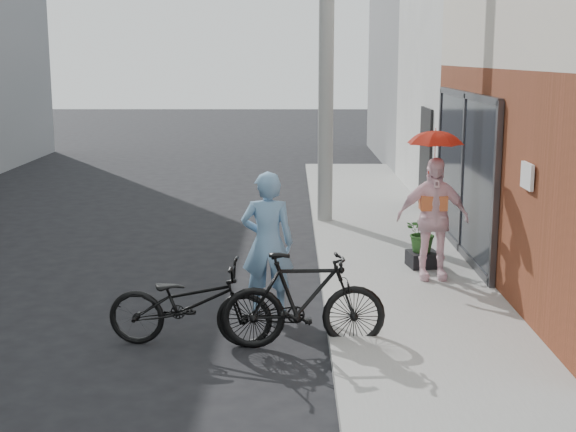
{
  "coord_description": "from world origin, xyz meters",
  "views": [
    {
      "loc": [
        0.46,
        -8.87,
        3.17
      ],
      "look_at": [
        0.42,
        1.46,
        1.1
      ],
      "focal_mm": 50.0,
      "sensor_mm": 36.0,
      "label": 1
    }
  ],
  "objects_px": {
    "bike_left": "(190,303)",
    "planter": "(423,259)",
    "bike_right": "(304,300)",
    "utility_pole": "(326,37)",
    "kimono_woman": "(433,218)",
    "officer": "(267,243)"
  },
  "relations": [
    {
      "from": "officer",
      "to": "utility_pole",
      "type": "bearing_deg",
      "value": -99.45
    },
    {
      "from": "bike_left",
      "to": "planter",
      "type": "relative_size",
      "value": 4.31
    },
    {
      "from": "planter",
      "to": "officer",
      "type": "bearing_deg",
      "value": -141.17
    },
    {
      "from": "bike_left",
      "to": "planter",
      "type": "height_order",
      "value": "bike_left"
    },
    {
      "from": "bike_left",
      "to": "kimono_woman",
      "type": "height_order",
      "value": "kimono_woman"
    },
    {
      "from": "kimono_woman",
      "to": "planter",
      "type": "relative_size",
      "value": 4.01
    },
    {
      "from": "officer",
      "to": "kimono_woman",
      "type": "relative_size",
      "value": 1.06
    },
    {
      "from": "officer",
      "to": "kimono_woman",
      "type": "bearing_deg",
      "value": -151.64
    },
    {
      "from": "bike_right",
      "to": "planter",
      "type": "xyz_separation_m",
      "value": [
        1.8,
        3.03,
        -0.31
      ]
    },
    {
      "from": "bike_right",
      "to": "planter",
      "type": "relative_size",
      "value": 4.26
    },
    {
      "from": "bike_right",
      "to": "kimono_woman",
      "type": "distance_m",
      "value": 3.04
    },
    {
      "from": "bike_right",
      "to": "utility_pole",
      "type": "bearing_deg",
      "value": -7.72
    },
    {
      "from": "utility_pole",
      "to": "bike_left",
      "type": "bearing_deg",
      "value": -105.39
    },
    {
      "from": "planter",
      "to": "utility_pole",
      "type": "bearing_deg",
      "value": 110.71
    },
    {
      "from": "officer",
      "to": "planter",
      "type": "height_order",
      "value": "officer"
    },
    {
      "from": "officer",
      "to": "bike_right",
      "type": "bearing_deg",
      "value": 109.96
    },
    {
      "from": "utility_pole",
      "to": "kimono_woman",
      "type": "height_order",
      "value": "utility_pole"
    },
    {
      "from": "utility_pole",
      "to": "kimono_woman",
      "type": "xyz_separation_m",
      "value": [
        1.31,
        -4.06,
        -2.53
      ]
    },
    {
      "from": "bike_left",
      "to": "planter",
      "type": "distance_m",
      "value": 4.25
    },
    {
      "from": "bike_right",
      "to": "bike_left",
      "type": "bearing_deg",
      "value": 82.86
    },
    {
      "from": "officer",
      "to": "bike_left",
      "type": "distance_m",
      "value": 1.47
    },
    {
      "from": "officer",
      "to": "bike_left",
      "type": "height_order",
      "value": "officer"
    }
  ]
}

